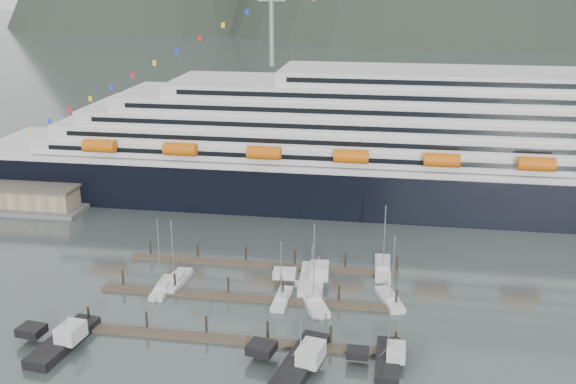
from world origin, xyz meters
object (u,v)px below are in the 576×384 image
cruise_ship (451,154)px  trawler_d (387,359)px  trawler_c (299,361)px  trawler_a (62,340)px  sailboat_g (383,269)px  trawler_e (311,279)px  sailboat_b (163,288)px  sailboat_d (312,299)px  sailboat_h (390,300)px  sailboat_a (176,281)px  sailboat_c (282,299)px

cruise_ship → trawler_d: size_ratio=19.93×
cruise_ship → trawler_c: (-23.62, -69.91, -11.10)m
trawler_a → trawler_d: size_ratio=1.31×
cruise_ship → sailboat_g: (-13.45, -37.60, -11.62)m
trawler_c → trawler_e: size_ratio=1.22×
sailboat_g → trawler_e: bearing=119.5°
sailboat_b → trawler_c: bearing=-129.1°
sailboat_d → trawler_d: sailboat_d is taller
sailboat_b → trawler_d: 40.46m
sailboat_d → sailboat_h: (12.33, 1.73, -0.02)m
sailboat_b → trawler_d: bearing=-116.5°
trawler_a → sailboat_a: bearing=-16.5°
trawler_c → sailboat_b: bearing=64.9°
sailboat_d → sailboat_g: 17.31m
sailboat_d → trawler_a: 37.87m
trawler_a → trawler_e: bearing=-44.6°
sailboat_a → trawler_e: 22.69m
trawler_a → cruise_ship: bearing=-32.0°
sailboat_d → trawler_c: sailboat_d is taller
sailboat_a → sailboat_h: size_ratio=1.01×
sailboat_d → trawler_d: 20.43m
cruise_ship → sailboat_b: size_ratio=15.90×
sailboat_d → sailboat_c: bearing=77.0°
trawler_a → sailboat_g: bearing=-46.3°
cruise_ship → trawler_e: 52.63m
sailboat_a → sailboat_d: sailboat_d is taller
trawler_c → trawler_e: 25.12m
sailboat_c → cruise_ship: bearing=-27.6°
sailboat_c → trawler_e: (3.76, 6.93, 0.59)m
trawler_e → sailboat_d: bearing=-175.4°
sailboat_b → sailboat_c: sailboat_b is taller
sailboat_a → trawler_e: sailboat_a is taller
cruise_ship → sailboat_b: 71.70m
trawler_a → trawler_e: size_ratio=1.11×
cruise_ship → trawler_e: (-25.24, -44.85, -11.06)m
sailboat_h → sailboat_a: bearing=68.6°
cruise_ship → trawler_e: bearing=-119.4°
sailboat_d → sailboat_h: bearing=-103.9°
sailboat_d → sailboat_h: 12.45m
trawler_c → trawler_e: (-1.62, 25.06, 0.04)m
trawler_d → sailboat_d: bearing=36.9°
sailboat_b → trawler_d: size_ratio=1.25×
sailboat_a → sailboat_b: (-1.43, -2.66, -0.01)m
cruise_ship → sailboat_h: (-12.02, -49.33, -11.63)m
sailboat_d → trawler_e: size_ratio=1.15×
sailboat_a → trawler_a: bearing=159.0°
sailboat_g → trawler_c: sailboat_g is taller
cruise_ship → sailboat_h: 52.09m
trawler_a → sailboat_c: bearing=-50.0°
sailboat_a → trawler_d: bearing=-115.6°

